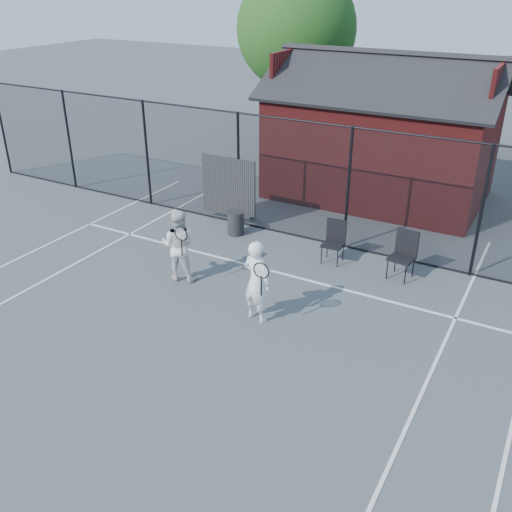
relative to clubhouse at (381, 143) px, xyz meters
The scene contains 10 objects.
ground 9.16m from the clubhouse, 93.18° to the right, with size 80.00×80.00×0.00m, color #4E5559.
court_lines 10.46m from the clubhouse, 92.77° to the right, with size 11.02×18.00×0.01m.
fence 4.09m from the clubhouse, 101.37° to the right, with size 22.04×3.00×3.00m.
clubhouse is the anchor object (origin of this frame).
tree_left 7.21m from the clubhouse, 138.01° to the left, with size 4.48×4.48×6.44m.
player_front 7.94m from the clubhouse, 88.46° to the right, with size 0.78×0.61×1.66m.
player_back 7.60m from the clubhouse, 105.81° to the right, with size 0.94×0.80×1.62m.
chair_left 5.06m from the clubhouse, 83.55° to the right, with size 0.47×0.49×0.98m, color black.
chair_right 5.46m from the clubhouse, 66.22° to the right, with size 0.51×0.53×1.06m, color black.
waste_bin 5.30m from the clubhouse, 115.65° to the right, with size 0.42×0.42×0.62m, color #262626.
Camera 1 is at (5.30, -7.15, 6.05)m, focal length 40.00 mm.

